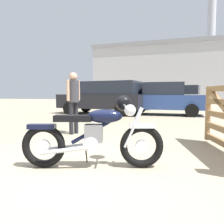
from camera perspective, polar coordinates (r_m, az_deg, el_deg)
The scene contains 8 objects.
ground_plane at distance 3.35m, azimuth -8.65°, elevation -14.36°, with size 80.00×80.00×0.00m, color gray.
vintage_motorcycle at distance 3.36m, azimuth -3.97°, elevation -5.59°, with size 2.03×0.87×1.07m.
bystander at distance 6.19m, azimuth -9.68°, elevation 3.90°, with size 0.30×0.43×1.66m.
pale_sedan_back at distance 12.22m, azimuth -2.21°, elevation 3.88°, with size 4.91×2.48×1.74m.
white_estate_far at distance 16.56m, azimuth 4.22°, elevation 3.97°, with size 4.13×2.35×1.78m.
silver_sedan_mid at distance 12.09m, azimuth 12.92°, elevation 3.27°, with size 4.24×2.00×1.67m.
dark_sedan_left at distance 19.38m, azimuth 18.02°, elevation 3.84°, with size 4.14×2.36×1.78m.
industrial_building at distance 35.39m, azimuth 15.06°, elevation 9.02°, with size 21.35×13.75×17.51m.
Camera 1 is at (1.32, -2.88, 1.08)m, focal length 36.34 mm.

